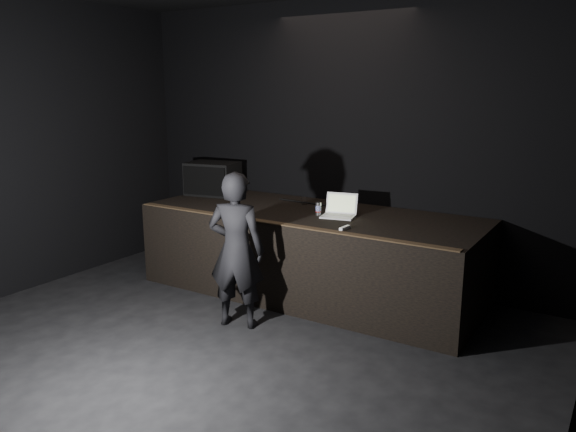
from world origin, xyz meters
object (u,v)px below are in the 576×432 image
(stage_riser, at_px, (310,252))
(person, at_px, (236,250))
(stage_monitor, at_px, (213,179))
(beer_can, at_px, (318,209))
(laptop, at_px, (340,210))

(stage_riser, xyz_separation_m, person, (-0.16, -1.23, 0.31))
(stage_monitor, distance_m, person, 2.14)
(stage_riser, distance_m, stage_monitor, 1.83)
(person, bearing_deg, stage_monitor, -61.13)
(person, bearing_deg, beer_can, -123.26)
(stage_monitor, xyz_separation_m, person, (1.51, -1.46, -0.41))
(stage_riser, height_order, laptop, laptop)
(stage_monitor, relative_size, person, 0.46)
(stage_monitor, xyz_separation_m, laptop, (2.06, -0.26, -0.15))
(laptop, xyz_separation_m, person, (-0.56, -1.20, -0.26))
(beer_can, relative_size, person, 0.09)
(stage_riser, distance_m, beer_can, 0.61)
(laptop, height_order, person, person)
(stage_monitor, relative_size, beer_can, 4.95)
(beer_can, bearing_deg, stage_monitor, 169.36)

